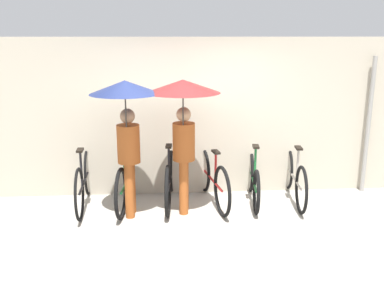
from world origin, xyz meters
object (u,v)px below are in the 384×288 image
at_px(parked_bicycle_1, 127,180).
at_px(parked_bicycle_2, 170,178).
at_px(parked_bicycle_3, 212,178).
at_px(pedestrian_center, 183,109).
at_px(parked_bicycle_4, 253,179).
at_px(parked_bicycle_5, 294,177).
at_px(pedestrian_leading, 126,113).
at_px(parked_bicycle_0, 84,181).

distance_m(parked_bicycle_1, parked_bicycle_2, 0.65).
bearing_deg(parked_bicycle_3, parked_bicycle_1, 80.83).
distance_m(parked_bicycle_1, pedestrian_center, 1.50).
height_order(parked_bicycle_1, pedestrian_center, pedestrian_center).
distance_m(parked_bicycle_4, parked_bicycle_5, 0.65).
xyz_separation_m(parked_bicycle_4, parked_bicycle_5, (0.65, 0.02, 0.02)).
distance_m(parked_bicycle_5, pedestrian_leading, 2.84).
height_order(parked_bicycle_1, pedestrian_leading, pedestrian_leading).
relative_size(parked_bicycle_2, pedestrian_leading, 0.91).
height_order(parked_bicycle_1, parked_bicycle_4, parked_bicycle_4).
height_order(parked_bicycle_1, parked_bicycle_2, parked_bicycle_1).
distance_m(pedestrian_leading, pedestrian_center, 0.78).
height_order(parked_bicycle_2, parked_bicycle_4, parked_bicycle_4).
xyz_separation_m(parked_bicycle_0, pedestrian_leading, (0.72, -0.49, 1.13)).
distance_m(parked_bicycle_3, pedestrian_center, 1.33).
bearing_deg(parked_bicycle_5, parked_bicycle_1, 96.45).
relative_size(parked_bicycle_1, pedestrian_leading, 0.90).
bearing_deg(parked_bicycle_1, parked_bicycle_0, 95.96).
distance_m(parked_bicycle_5, pedestrian_center, 2.17).
relative_size(parked_bicycle_0, pedestrian_center, 0.91).
xyz_separation_m(parked_bicycle_5, pedestrian_leading, (-2.54, -0.53, 1.15)).
height_order(parked_bicycle_0, parked_bicycle_1, parked_bicycle_1).
height_order(parked_bicycle_0, parked_bicycle_5, parked_bicycle_0).
distance_m(parked_bicycle_3, parked_bicycle_4, 0.65).
xyz_separation_m(parked_bicycle_2, pedestrian_leading, (-0.58, -0.54, 1.13)).
distance_m(parked_bicycle_0, parked_bicycle_3, 1.95).
bearing_deg(pedestrian_leading, parked_bicycle_2, -134.04).
xyz_separation_m(parked_bicycle_1, parked_bicycle_5, (2.61, 0.03, -0.01)).
relative_size(parked_bicycle_4, pedestrian_center, 0.82).
xyz_separation_m(parked_bicycle_5, pedestrian_center, (-1.77, -0.46, 1.18)).
bearing_deg(parked_bicycle_4, parked_bicycle_1, 97.09).
height_order(parked_bicycle_0, pedestrian_leading, pedestrian_leading).
relative_size(pedestrian_leading, pedestrian_center, 1.00).
bearing_deg(parked_bicycle_5, parked_bicycle_2, 95.41).
bearing_deg(parked_bicycle_5, parked_bicycle_4, 97.37).
relative_size(parked_bicycle_0, parked_bicycle_3, 1.00).
relative_size(parked_bicycle_1, parked_bicycle_5, 1.00).
bearing_deg(pedestrian_leading, parked_bicycle_0, -31.03).
relative_size(parked_bicycle_3, parked_bicycle_5, 1.01).
distance_m(parked_bicycle_0, parked_bicycle_1, 0.65).
bearing_deg(parked_bicycle_0, parked_bicycle_1, -92.52).
bearing_deg(parked_bicycle_4, pedestrian_leading, 111.77).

